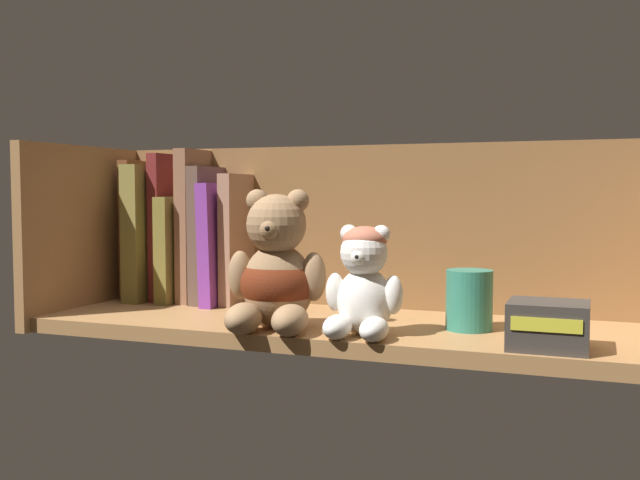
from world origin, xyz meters
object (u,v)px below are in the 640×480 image
book_0 (140,229)px  book_5 (212,235)px  book_6 (227,243)px  book_2 (170,227)px  book_7 (241,239)px  book_1 (155,232)px  teddy_bear_smaller (363,283)px  teddy_bear_larger (276,274)px  pillar_candle (469,300)px  book_4 (198,226)px  small_product_box (548,325)px  book_3 (184,248)px

book_0 → book_5: 13.33cm
book_0 → book_6: bearing=0.0°
book_0 → book_2: (5.70, -0.00, 0.48)cm
book_5 → book_7: book_5 is taller
book_6 → book_7: (2.47, -0.00, 0.70)cm
book_5 → book_6: size_ratio=1.14×
book_1 → teddy_bear_smaller: book_1 is taller
teddy_bear_larger → book_5: bearing=137.1°
teddy_bear_smaller → pillar_candle: teddy_bear_smaller is taller
book_5 → book_7: 4.98cm
book_0 → book_6: book_0 is taller
book_1 → book_6: bearing=0.0°
book_4 → small_product_box: book_4 is taller
book_0 → book_5: (13.31, -0.00, -0.57)cm
book_0 → teddy_bear_larger: (32.09, -17.46, -4.20)cm
book_1 → book_6: 13.01cm
book_5 → teddy_bear_larger: size_ratio=1.20×
book_1 → book_5: book_1 is taller
book_7 → teddy_bear_larger: bearing=-51.6°
book_0 → small_product_box: (64.89, -18.06, -8.48)cm
book_7 → teddy_bear_smaller: size_ratio=1.50×
pillar_candle → book_5: bearing=166.1°
book_0 → book_5: book_0 is taller
pillar_candle → small_product_box: (9.94, -7.75, -1.14)cm
book_1 → teddy_bear_larger: bearing=-30.9°
book_5 → book_1: bearing=180.0°
book_1 → teddy_bear_smaller: 44.82cm
book_0 → book_3: book_0 is taller
book_5 → small_product_box: size_ratio=2.47×
book_3 → book_7: book_7 is taller
book_0 → teddy_bear_smaller: size_ratio=1.67×
book_3 → teddy_bear_smaller: size_ratio=1.24×
book_7 → pillar_candle: 38.62cm
small_product_box → book_1: bearing=163.8°
book_1 → book_6: book_1 is taller
book_6 → pillar_candle: 40.88cm
pillar_candle → book_1: bearing=168.8°
teddy_bear_smaller → book_4: bearing=151.4°
book_1 → book_7: bearing=0.0°
book_4 → pillar_candle: book_4 is taller
book_1 → book_3: 5.88cm
book_6 → book_5: bearing=-180.0°
book_2 → book_0: bearing=180.0°
book_4 → book_6: size_ratio=1.28×
book_0 → teddy_bear_larger: 36.78cm
small_product_box → book_6: bearing=159.8°
book_3 → book_0: bearing=180.0°
book_2 → pillar_candle: book_2 is taller
book_1 → book_2: (2.84, -0.00, 0.88)cm
book_4 → small_product_box: (54.10, -18.06, -9.26)cm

